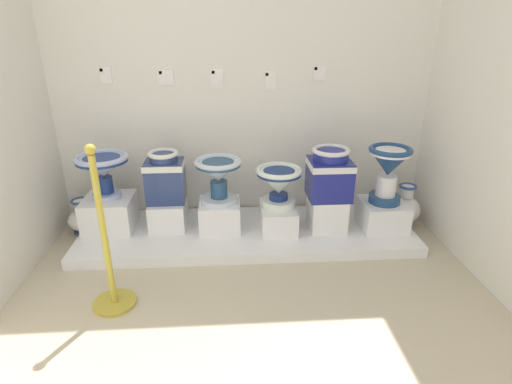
# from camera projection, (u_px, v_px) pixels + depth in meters

# --- Properties ---
(wall_back) EXTENTS (3.42, 0.06, 3.18)m
(wall_back) POSITION_uv_depth(u_px,v_px,m) (243.00, 36.00, 3.29)
(wall_back) COLOR white
(wall_back) RESTS_ON ground_plane
(display_platform) EXTENTS (2.76, 0.86, 0.09)m
(display_platform) POSITION_uv_depth(u_px,v_px,m) (247.00, 233.00, 3.44)
(display_platform) COLOR white
(display_platform) RESTS_ON ground_plane
(plinth_block_squat_floral) EXTENTS (0.39, 0.39, 0.27)m
(plinth_block_squat_floral) POSITION_uv_depth(u_px,v_px,m) (110.00, 213.00, 3.38)
(plinth_block_squat_floral) COLOR white
(plinth_block_squat_floral) RESTS_ON display_platform
(antique_toilet_squat_floral) EXTENTS (0.42, 0.42, 0.37)m
(antique_toilet_squat_floral) POSITION_uv_depth(u_px,v_px,m) (103.00, 167.00, 3.23)
(antique_toilet_squat_floral) COLOR #B0BCE3
(antique_toilet_squat_floral) RESTS_ON plinth_block_squat_floral
(plinth_block_tall_cobalt) EXTENTS (0.29, 0.35, 0.23)m
(plinth_block_tall_cobalt) POSITION_uv_depth(u_px,v_px,m) (168.00, 213.00, 3.43)
(plinth_block_tall_cobalt) COLOR white
(plinth_block_tall_cobalt) RESTS_ON display_platform
(antique_toilet_tall_cobalt) EXTENTS (0.32, 0.25, 0.43)m
(antique_toilet_tall_cobalt) POSITION_uv_depth(u_px,v_px,m) (165.00, 176.00, 3.30)
(antique_toilet_tall_cobalt) COLOR navy
(antique_toilet_tall_cobalt) RESTS_ON plinth_block_tall_cobalt
(plinth_block_broad_patterned) EXTENTS (0.33, 0.34, 0.24)m
(plinth_block_broad_patterned) POSITION_uv_depth(u_px,v_px,m) (220.00, 215.00, 3.38)
(plinth_block_broad_patterned) COLOR white
(plinth_block_broad_patterned) RESTS_ON display_platform
(antique_toilet_broad_patterned) EXTENTS (0.38, 0.38, 0.37)m
(antique_toilet_broad_patterned) POSITION_uv_depth(u_px,v_px,m) (218.00, 173.00, 3.24)
(antique_toilet_broad_patterned) COLOR silver
(antique_toilet_broad_patterned) RESTS_ON plinth_block_broad_patterned
(plinth_block_leftmost) EXTENTS (0.29, 0.40, 0.20)m
(plinth_block_leftmost) POSITION_uv_depth(u_px,v_px,m) (278.00, 217.00, 3.39)
(plinth_block_leftmost) COLOR white
(plinth_block_leftmost) RESTS_ON display_platform
(antique_toilet_leftmost) EXTENTS (0.37, 0.37, 0.33)m
(antique_toilet_leftmost) POSITION_uv_depth(u_px,v_px,m) (279.00, 183.00, 3.27)
(antique_toilet_leftmost) COLOR white
(antique_toilet_leftmost) RESTS_ON plinth_block_leftmost
(plinth_block_slender_white) EXTENTS (0.29, 0.32, 0.28)m
(plinth_block_slender_white) POSITION_uv_depth(u_px,v_px,m) (327.00, 212.00, 3.40)
(plinth_block_slender_white) COLOR white
(plinth_block_slender_white) RESTS_ON display_platform
(antique_toilet_slender_white) EXTENTS (0.34, 0.33, 0.42)m
(antique_toilet_slender_white) POSITION_uv_depth(u_px,v_px,m) (330.00, 172.00, 3.26)
(antique_toilet_slender_white) COLOR navy
(antique_toilet_slender_white) RESTS_ON plinth_block_slender_white
(plinth_block_rightmost) EXTENTS (0.36, 0.37, 0.22)m
(plinth_block_rightmost) POSITION_uv_depth(u_px,v_px,m) (382.00, 214.00, 3.42)
(plinth_block_rightmost) COLOR white
(plinth_block_rightmost) RESTS_ON display_platform
(antique_toilet_rightmost) EXTENTS (0.34, 0.34, 0.47)m
(antique_toilet_rightmost) POSITION_uv_depth(u_px,v_px,m) (389.00, 167.00, 3.26)
(antique_toilet_rightmost) COLOR navy
(antique_toilet_rightmost) RESTS_ON plinth_block_rightmost
(info_placard_first) EXTENTS (0.09, 0.01, 0.14)m
(info_placard_first) POSITION_uv_depth(u_px,v_px,m) (105.00, 75.00, 3.30)
(info_placard_first) COLOR white
(info_placard_second) EXTENTS (0.13, 0.01, 0.12)m
(info_placard_second) POSITION_uv_depth(u_px,v_px,m) (166.00, 77.00, 3.34)
(info_placard_second) COLOR white
(info_placard_third) EXTENTS (0.10, 0.01, 0.16)m
(info_placard_third) POSITION_uv_depth(u_px,v_px,m) (217.00, 78.00, 3.37)
(info_placard_third) COLOR white
(info_placard_fourth) EXTENTS (0.10, 0.01, 0.16)m
(info_placard_fourth) POSITION_uv_depth(u_px,v_px,m) (271.00, 80.00, 3.40)
(info_placard_fourth) COLOR white
(info_placard_fifth) EXTENTS (0.11, 0.01, 0.12)m
(info_placard_fifth) POSITION_uv_depth(u_px,v_px,m) (319.00, 73.00, 3.41)
(info_placard_fifth) COLOR white
(decorative_vase_corner) EXTENTS (0.25, 0.25, 0.31)m
(decorative_vase_corner) POSITION_uv_depth(u_px,v_px,m) (83.00, 219.00, 3.49)
(decorative_vase_corner) COLOR #334C74
(decorative_vase_corner) RESTS_ON ground_plane
(decorative_vase_companion) EXTENTS (0.27, 0.27, 0.39)m
(decorative_vase_companion) POSITION_uv_depth(u_px,v_px,m) (405.00, 208.00, 3.61)
(decorative_vase_companion) COLOR #325394
(decorative_vase_companion) RESTS_ON ground_plane
(stanchion_post_near_left) EXTENTS (0.27, 0.27, 1.07)m
(stanchion_post_near_left) POSITION_uv_depth(u_px,v_px,m) (109.00, 264.00, 2.51)
(stanchion_post_near_left) COLOR gold
(stanchion_post_near_left) RESTS_ON ground_plane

